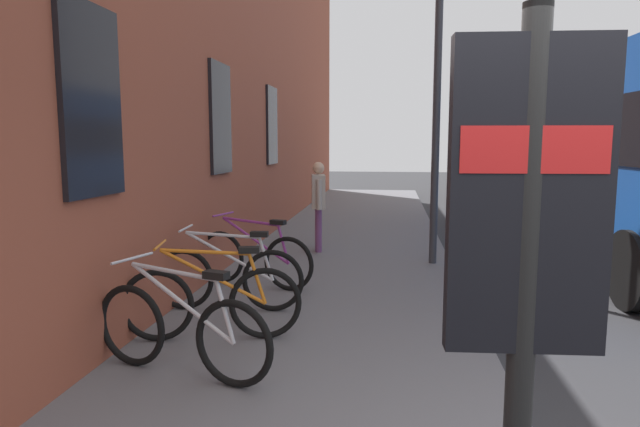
% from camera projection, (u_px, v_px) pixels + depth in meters
% --- Properties ---
extents(ground, '(60.00, 60.00, 0.00)m').
position_uv_depth(ground, '(522.00, 280.00, 8.23)').
color(ground, '#2D2D30').
extents(sidewalk_pavement, '(24.00, 3.50, 0.12)m').
position_uv_depth(sidewalk_pavement, '(350.00, 247.00, 10.54)').
color(sidewalk_pavement, slate).
rests_on(sidewalk_pavement, ground).
extents(station_facade, '(22.00, 0.65, 8.14)m').
position_uv_depth(station_facade, '(256.00, 44.00, 11.25)').
color(station_facade, brown).
rests_on(station_facade, ground).
extents(bicycle_leaning_wall, '(0.66, 1.71, 0.97)m').
position_uv_depth(bicycle_leaning_wall, '(181.00, 331.00, 4.53)').
color(bicycle_leaning_wall, black).
rests_on(bicycle_leaning_wall, sidewalk_pavement).
extents(bicycle_end_of_row, '(0.53, 1.75, 0.97)m').
position_uv_depth(bicycle_end_of_row, '(212.00, 301.00, 5.36)').
color(bicycle_end_of_row, black).
rests_on(bicycle_end_of_row, sidewalk_pavement).
extents(bicycle_mid_rack, '(0.48, 1.77, 0.97)m').
position_uv_depth(bicycle_mid_rack, '(229.00, 277.00, 6.31)').
color(bicycle_mid_rack, black).
rests_on(bicycle_mid_rack, sidewalk_pavement).
extents(bicycle_far_end, '(0.65, 1.71, 0.97)m').
position_uv_depth(bicycle_far_end, '(254.00, 258.00, 7.36)').
color(bicycle_far_end, black).
rests_on(bicycle_far_end, sidewalk_pavement).
extents(transit_info_sign, '(0.12, 0.55, 2.40)m').
position_uv_depth(transit_info_sign, '(526.00, 240.00, 1.91)').
color(transit_info_sign, black).
rests_on(transit_info_sign, sidewalk_pavement).
extents(city_bus, '(10.61, 3.04, 3.35)m').
position_uv_depth(city_bus, '(617.00, 150.00, 9.73)').
color(city_bus, '#1951B2').
rests_on(city_bus, ground).
extents(pedestrian_by_facade, '(0.60, 0.30, 1.59)m').
position_uv_depth(pedestrian_by_facade, '(318.00, 197.00, 9.68)').
color(pedestrian_by_facade, '#723F72').
rests_on(pedestrian_by_facade, sidewalk_pavement).
extents(street_lamp, '(0.28, 0.28, 5.26)m').
position_uv_depth(street_lamp, '(438.00, 66.00, 8.44)').
color(street_lamp, '#333338').
rests_on(street_lamp, sidewalk_pavement).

